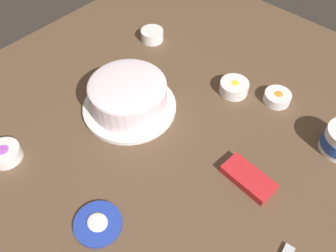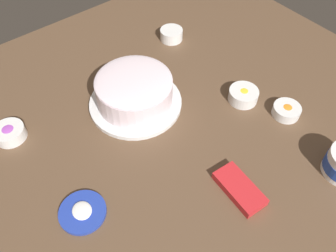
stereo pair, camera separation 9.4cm
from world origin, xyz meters
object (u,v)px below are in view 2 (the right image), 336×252
Objects in this scene: frosted_cake at (135,92)px; frosting_tub_lid at (83,212)px; sprinkle_bowl_pink at (171,34)px; sprinkle_bowl_yellow at (243,95)px; candy_box_lower at (239,189)px; sprinkle_bowl_orange at (286,110)px; sprinkle_bowl_rainbow at (9,133)px.

frosting_tub_lid is at bearing -55.31° from frosted_cake.
sprinkle_bowl_pink is (-0.18, 0.29, -0.03)m from frosted_cake.
frosting_tub_lid is at bearing -87.86° from sprinkle_bowl_yellow.
frosted_cake reaches higher than candy_box_lower.
sprinkle_bowl_orange reaches higher than candy_box_lower.
sprinkle_bowl_rainbow is (-0.12, -0.34, -0.03)m from frosted_cake.
sprinkle_bowl_rainbow is at bearing -139.27° from candy_box_lower.
frosting_tub_lid is 1.31× the size of sprinkle_bowl_rainbow.
sprinkle_bowl_pink is at bearing 122.47° from frosted_cake.
frosted_cake is 0.36m from sprinkle_bowl_rainbow.
frosting_tub_lid is 0.63m from sprinkle_bowl_orange.
sprinkle_bowl_yellow is 0.32m from candy_box_lower.
frosting_tub_lid is 1.41× the size of sprinkle_bowl_pink.
frosted_cake is 3.12× the size of sprinkle_bowl_yellow.
frosted_cake reaches higher than sprinkle_bowl_yellow.
sprinkle_bowl_pink reaches higher than candy_box_lower.
sprinkle_bowl_rainbow is at bearing -108.73° from frosted_cake.
sprinkle_bowl_pink is 0.59× the size of candy_box_lower.
sprinkle_bowl_orange is 0.13m from sprinkle_bowl_yellow.
frosting_tub_lid is at bearing -114.97° from candy_box_lower.
frosting_tub_lid is 0.71m from sprinkle_bowl_pink.
frosting_tub_lid is 0.38m from candy_box_lower.
sprinkle_bowl_pink reaches higher than sprinkle_bowl_rainbow.
sprinkle_bowl_pink is (-0.49, -0.03, 0.00)m from sprinkle_bowl_orange.
candy_box_lower is at bearing -48.08° from sprinkle_bowl_yellow.
sprinkle_bowl_rainbow is 0.63× the size of candy_box_lower.
sprinkle_bowl_rainbow is 0.64m from candy_box_lower.
frosted_cake is 0.45m from sprinkle_bowl_orange.
frosted_cake is 2.45× the size of frosting_tub_lid.
sprinkle_bowl_pink is 0.64m from candy_box_lower.
sprinkle_bowl_rainbow reaches higher than frosting_tub_lid.
frosted_cake reaches higher than sprinkle_bowl_rainbow.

